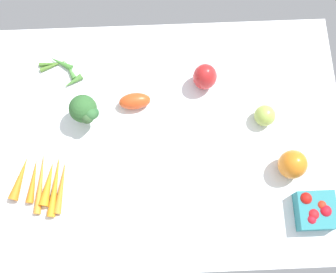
# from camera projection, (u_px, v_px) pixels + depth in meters

# --- Properties ---
(tablecloth) EXTENTS (1.04, 0.76, 0.02)m
(tablecloth) POSITION_uv_depth(u_px,v_px,m) (168.00, 139.00, 1.29)
(tablecloth) COLOR white
(tablecloth) RESTS_ON ground
(okra_pile) EXTENTS (0.14, 0.12, 0.02)m
(okra_pile) POSITION_uv_depth(u_px,v_px,m) (63.00, 69.00, 1.33)
(okra_pile) COLOR #458635
(okra_pile) RESTS_ON tablecloth
(bell_pepper_red) EXTENTS (0.08, 0.08, 0.09)m
(bell_pepper_red) POSITION_uv_depth(u_px,v_px,m) (205.00, 77.00, 1.28)
(bell_pepper_red) COLOR red
(bell_pepper_red) RESTS_ON tablecloth
(carrot_bunch) EXTENTS (0.17, 0.19, 0.03)m
(carrot_bunch) POSITION_uv_depth(u_px,v_px,m) (43.00, 182.00, 1.23)
(carrot_bunch) COLOR orange
(carrot_bunch) RESTS_ON tablecloth
(bell_pepper_orange) EXTENTS (0.11, 0.11, 0.10)m
(bell_pepper_orange) POSITION_uv_depth(u_px,v_px,m) (293.00, 164.00, 1.21)
(bell_pepper_orange) COLOR orange
(bell_pepper_orange) RESTS_ON tablecloth
(heirloom_tomato_green) EXTENTS (0.06, 0.06, 0.06)m
(heirloom_tomato_green) POSITION_uv_depth(u_px,v_px,m) (265.00, 116.00, 1.27)
(heirloom_tomato_green) COLOR #9FBB50
(heirloom_tomato_green) RESTS_ON tablecloth
(roma_tomato) EXTENTS (0.10, 0.06, 0.05)m
(roma_tomato) POSITION_uv_depth(u_px,v_px,m) (135.00, 101.00, 1.29)
(roma_tomato) COLOR #E44D1F
(roma_tomato) RESTS_ON tablecloth
(berry_basket) EXTENTS (0.10, 0.10, 0.07)m
(berry_basket) POSITION_uv_depth(u_px,v_px,m) (315.00, 210.00, 1.19)
(berry_basket) COLOR teal
(berry_basket) RESTS_ON tablecloth
(broccoli_head) EXTENTS (0.09, 0.09, 0.11)m
(broccoli_head) POSITION_uv_depth(u_px,v_px,m) (85.00, 111.00, 1.23)
(broccoli_head) COLOR #9DC476
(broccoli_head) RESTS_ON tablecloth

